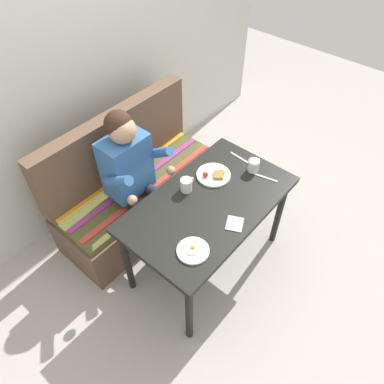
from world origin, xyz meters
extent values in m
plane|color=#AAA59D|center=(0.00, 0.00, 0.00)|extent=(8.00, 8.00, 0.00)
cube|color=beige|center=(0.00, 1.27, 1.30)|extent=(4.40, 0.10, 2.60)
cube|color=black|center=(0.00, 0.00, 0.71)|extent=(1.20, 0.70, 0.04)
cylinder|color=black|center=(-0.54, -0.29, 0.34)|extent=(0.05, 0.05, 0.69)
cylinder|color=black|center=(0.54, -0.29, 0.34)|extent=(0.05, 0.05, 0.69)
cylinder|color=black|center=(-0.54, 0.29, 0.34)|extent=(0.05, 0.05, 0.69)
cylinder|color=black|center=(0.54, 0.29, 0.34)|extent=(0.05, 0.05, 0.69)
cube|color=brown|center=(0.00, 0.72, 0.20)|extent=(1.44, 0.56, 0.40)
cube|color=brown|center=(0.00, 0.72, 0.43)|extent=(1.40, 0.52, 0.06)
cube|color=brown|center=(0.00, 0.94, 0.73)|extent=(1.44, 0.12, 0.54)
cube|color=#C63D33|center=(0.00, 0.58, 0.46)|extent=(1.38, 0.05, 0.01)
cube|color=#93387A|center=(0.00, 0.72, 0.46)|extent=(1.38, 0.05, 0.01)
cube|color=orange|center=(0.00, 0.86, 0.46)|extent=(1.38, 0.05, 0.01)
cube|color=#3466A6|center=(-0.13, 0.66, 0.76)|extent=(0.34, 0.22, 0.48)
sphere|color=tan|center=(-0.13, 0.64, 1.09)|extent=(0.19, 0.19, 0.19)
sphere|color=#331E14|center=(-0.13, 0.67, 1.12)|extent=(0.19, 0.19, 0.19)
cylinder|color=#3466A6|center=(-0.32, 0.52, 0.83)|extent=(0.07, 0.29, 0.23)
cylinder|color=#3466A6|center=(0.06, 0.52, 0.83)|extent=(0.07, 0.29, 0.23)
sphere|color=tan|center=(-0.32, 0.40, 0.73)|extent=(0.07, 0.07, 0.07)
sphere|color=tan|center=(0.06, 0.40, 0.73)|extent=(0.07, 0.07, 0.07)
cylinder|color=#232333|center=(-0.22, 0.49, 0.52)|extent=(0.09, 0.34, 0.09)
cylinder|color=#232333|center=(-0.22, 0.32, 0.26)|extent=(0.08, 0.08, 0.52)
cube|color=black|center=(-0.22, 0.26, 0.03)|extent=(0.09, 0.20, 0.05)
cylinder|color=#232333|center=(-0.05, 0.49, 0.52)|extent=(0.09, 0.34, 0.09)
cylinder|color=#232333|center=(-0.05, 0.32, 0.26)|extent=(0.08, 0.08, 0.52)
cube|color=black|center=(-0.05, 0.26, 0.03)|extent=(0.09, 0.20, 0.05)
cylinder|color=white|center=(0.21, 0.13, 0.74)|extent=(0.24, 0.24, 0.02)
cube|color=olive|center=(0.22, 0.09, 0.76)|extent=(0.10, 0.10, 0.02)
sphere|color=red|center=(0.16, 0.16, 0.76)|extent=(0.04, 0.04, 0.04)
ellipsoid|color=#CC6623|center=(0.26, 0.09, 0.76)|extent=(0.06, 0.05, 0.02)
cylinder|color=white|center=(-0.37, -0.18, 0.74)|extent=(0.20, 0.20, 0.01)
ellipsoid|color=white|center=(-0.37, -0.18, 0.75)|extent=(0.09, 0.08, 0.01)
sphere|color=yellow|center=(-0.36, -0.17, 0.76)|extent=(0.03, 0.03, 0.03)
cylinder|color=white|center=(0.45, -0.05, 0.78)|extent=(0.08, 0.08, 0.09)
cylinder|color=brown|center=(0.45, -0.05, 0.82)|extent=(0.07, 0.07, 0.01)
torus|color=white|center=(0.50, -0.05, 0.78)|extent=(0.05, 0.01, 0.05)
cylinder|color=white|center=(-0.02, 0.19, 0.78)|extent=(0.08, 0.08, 0.10)
cylinder|color=brown|center=(-0.02, 0.19, 0.82)|extent=(0.07, 0.07, 0.01)
torus|color=white|center=(0.03, 0.19, 0.78)|extent=(0.05, 0.01, 0.05)
cube|color=silver|center=(-0.04, -0.24, 0.73)|extent=(0.15, 0.14, 0.01)
cube|color=silver|center=(0.44, -0.17, 0.73)|extent=(0.05, 0.17, 0.00)
cube|color=silver|center=(0.49, 0.09, 0.73)|extent=(0.03, 0.20, 0.00)
camera|label=1|loc=(-1.30, -0.96, 2.54)|focal=33.97mm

